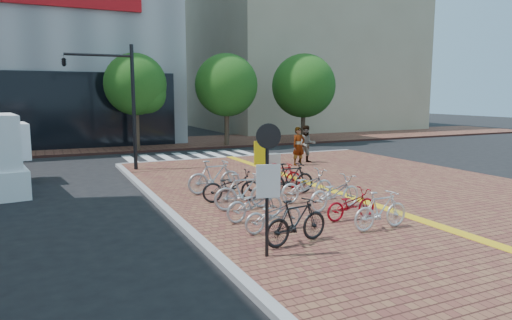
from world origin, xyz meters
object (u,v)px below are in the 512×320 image
bike_2 (255,203)px  bike_11 (281,176)px  traffic_light_pole (103,84)px  bike_4 (232,186)px  bike_8 (335,193)px  notice_sign (268,174)px  bike_0 (296,221)px  bike_6 (381,210)px  bike_5 (214,177)px  pedestrian_a (299,146)px  bike_7 (351,204)px  bike_10 (290,179)px  utility_box (272,169)px  yellow_sign (261,158)px  bike_3 (244,191)px  bike_1 (274,214)px  bike_9 (307,186)px  pedestrian_b (307,144)px

bike_2 → bike_11: bearing=-45.1°
bike_2 → traffic_light_pole: 11.02m
bike_4 → bike_8: bearing=-125.2°
bike_4 → notice_sign: size_ratio=0.67×
bike_0 → bike_6: 2.51m
bike_4 → traffic_light_pole: traffic_light_pole is taller
bike_5 → bike_2: bearing=175.8°
bike_11 → pedestrian_a: 5.82m
bike_7 → bike_10: bike_10 is taller
bike_0 → utility_box: (2.77, 6.68, 0.05)m
bike_2 → pedestrian_a: bearing=-44.4°
yellow_sign → bike_0: bearing=-106.5°
bike_10 → pedestrian_a: (3.60, 5.62, 0.38)m
pedestrian_a → notice_sign: 12.89m
bike_11 → utility_box: bearing=-4.0°
bike_3 → pedestrian_a: bearing=-37.0°
yellow_sign → bike_1: bearing=-111.1°
bike_0 → yellow_sign: 5.26m
bike_2 → yellow_sign: 3.25m
bike_6 → bike_10: bearing=-0.3°
bike_0 → bike_10: size_ratio=0.96×
bike_1 → utility_box: size_ratio=1.43×
pedestrian_a → bike_9: bearing=-122.2°
pedestrian_a → pedestrian_b: size_ratio=0.99×
bike_4 → bike_10: size_ratio=1.04×
bike_7 → bike_8: size_ratio=0.83×
bike_4 → bike_5: 1.39m
pedestrian_b → traffic_light_pole: size_ratio=0.33×
bike_2 → bike_7: size_ratio=1.10×
bike_10 → pedestrian_b: pedestrian_b is taller
bike_7 → bike_2: bearing=64.2°
utility_box → traffic_light_pole: traffic_light_pole is taller
bike_2 → bike_6: (2.53, -2.15, 0.03)m
bike_5 → pedestrian_b: pedestrian_b is taller
traffic_light_pole → bike_6: bearing=-67.0°
pedestrian_a → bike_2: bearing=-131.0°
bike_0 → bike_4: (0.23, 4.57, -0.03)m
bike_8 → yellow_sign: size_ratio=1.04×
bike_0 → bike_9: bike_0 is taller
bike_9 → bike_2: bearing=114.3°
traffic_light_pole → yellow_sign: bearing=-60.5°
bike_10 → pedestrian_b: size_ratio=0.98×
traffic_light_pole → bike_5: bearing=-66.1°
yellow_sign → traffic_light_pole: size_ratio=0.33×
bike_11 → notice_sign: bearing=155.0°
bike_4 → yellow_sign: bearing=-63.1°
bike_3 → bike_10: size_ratio=1.00×
bike_10 → traffic_light_pole: size_ratio=0.33×
yellow_sign → notice_sign: size_ratio=0.66×
bike_3 → yellow_sign: (1.31, 1.57, 0.74)m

